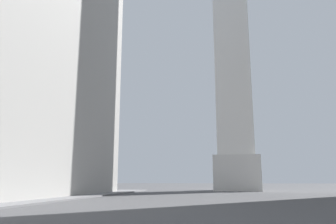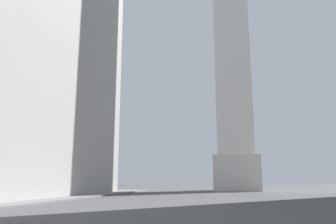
% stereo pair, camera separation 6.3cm
% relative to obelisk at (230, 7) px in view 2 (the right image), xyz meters
% --- Properties ---
extents(obelisk, '(7.73, 7.73, 71.88)m').
position_rel_obelisk_xyz_m(obelisk, '(0.00, 0.00, 0.00)').
color(obelisk, silver).
rests_on(obelisk, ground_plane).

